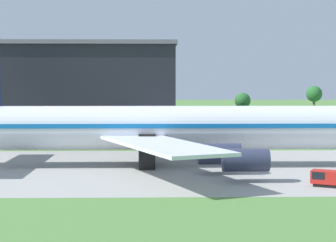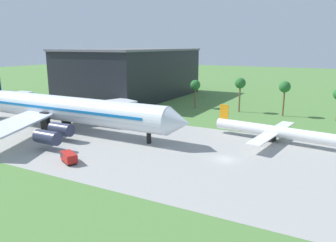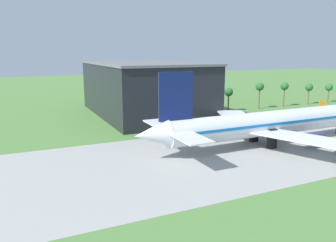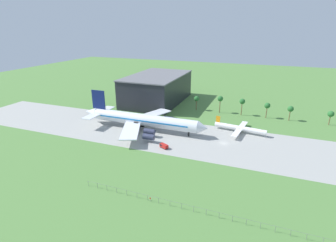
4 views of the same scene
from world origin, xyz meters
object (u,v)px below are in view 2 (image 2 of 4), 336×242
regional_aircraft (272,131)px  terminal_building (132,73)px  jet_airliner (60,108)px  baggage_tug (69,157)px

regional_aircraft → terminal_building: bearing=148.5°
regional_aircraft → jet_airliner: bearing=-163.9°
regional_aircraft → terminal_building: size_ratio=0.46×
terminal_building → regional_aircraft: bearing=-31.5°
jet_airliner → baggage_tug: size_ratio=15.68×
jet_airliner → regional_aircraft: bearing=16.1°
terminal_building → jet_airliner: bearing=-75.3°
jet_airliner → baggage_tug: 27.68m
jet_airliner → baggage_tug: bearing=-41.5°
baggage_tug → terminal_building: bearing=115.4°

